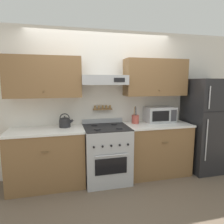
# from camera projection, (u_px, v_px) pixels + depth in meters

# --- Properties ---
(ground_plane) EXTENTS (16.00, 16.00, 0.00)m
(ground_plane) POSITION_uv_depth(u_px,v_px,m) (110.00, 187.00, 3.17)
(ground_plane) COLOR brown
(wall_back) EXTENTS (5.20, 0.46, 2.55)m
(wall_back) POSITION_uv_depth(u_px,v_px,m) (102.00, 95.00, 3.52)
(wall_back) COLOR silver
(wall_back) RESTS_ON ground_plane
(counter_left) EXTENTS (1.18, 0.64, 0.92)m
(counter_left) POSITION_uv_depth(u_px,v_px,m) (47.00, 158.00, 3.18)
(counter_left) COLOR brown
(counter_left) RESTS_ON ground_plane
(counter_right) EXTENTS (1.14, 0.64, 0.92)m
(counter_right) POSITION_uv_depth(u_px,v_px,m) (156.00, 148.00, 3.63)
(counter_right) COLOR brown
(counter_right) RESTS_ON ground_plane
(stove_range) EXTENTS (0.73, 0.72, 1.00)m
(stove_range) POSITION_uv_depth(u_px,v_px,m) (106.00, 153.00, 3.36)
(stove_range) COLOR #ADAFB5
(stove_range) RESTS_ON ground_plane
(refrigerator) EXTENTS (0.69, 0.72, 1.71)m
(refrigerator) POSITION_uv_depth(u_px,v_px,m) (206.00, 125.00, 3.74)
(refrigerator) COLOR #232326
(refrigerator) RESTS_ON ground_plane
(tea_kettle) EXTENTS (0.24, 0.18, 0.23)m
(tea_kettle) POSITION_uv_depth(u_px,v_px,m) (65.00, 122.00, 3.28)
(tea_kettle) COLOR #232326
(tea_kettle) RESTS_ON counter_left
(microwave) EXTENTS (0.53, 0.35, 0.28)m
(microwave) POSITION_uv_depth(u_px,v_px,m) (159.00, 114.00, 3.69)
(microwave) COLOR #ADAFB5
(microwave) RESTS_ON counter_right
(utensil_crock) EXTENTS (0.13, 0.13, 0.30)m
(utensil_crock) POSITION_uv_depth(u_px,v_px,m) (135.00, 119.00, 3.57)
(utensil_crock) COLOR #B24C42
(utensil_crock) RESTS_ON counter_right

